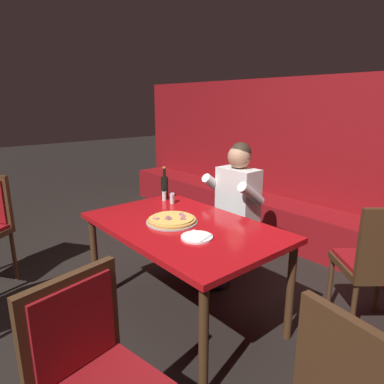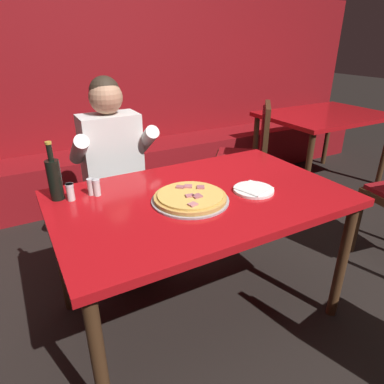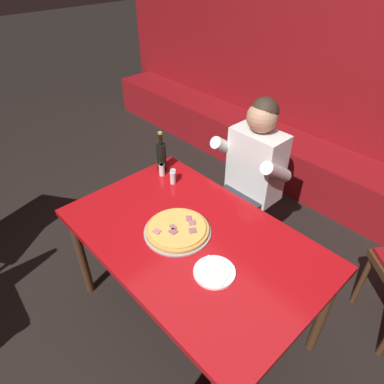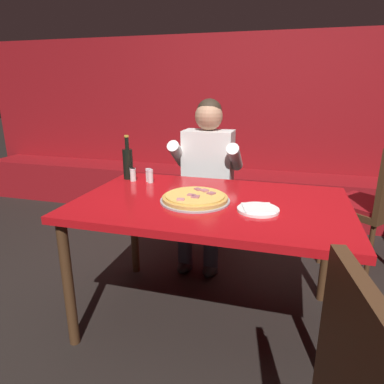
# 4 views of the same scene
# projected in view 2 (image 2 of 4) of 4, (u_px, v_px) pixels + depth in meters

# --- Properties ---
(ground_plane) EXTENTS (24.00, 24.00, 0.00)m
(ground_plane) POSITION_uv_depth(u_px,v_px,m) (199.00, 309.00, 2.05)
(ground_plane) COLOR black
(booth_wall_panel) EXTENTS (6.80, 0.16, 1.90)m
(booth_wall_panel) POSITION_uv_depth(u_px,v_px,m) (90.00, 96.00, 3.39)
(booth_wall_panel) COLOR maroon
(booth_wall_panel) RESTS_ON ground_plane
(booth_bench) EXTENTS (6.46, 0.48, 0.46)m
(booth_bench) POSITION_uv_depth(u_px,v_px,m) (107.00, 174.00, 3.43)
(booth_bench) COLOR maroon
(booth_bench) RESTS_ON ground_plane
(main_dining_table) EXTENTS (1.46, 0.92, 0.76)m
(main_dining_table) POSITION_uv_depth(u_px,v_px,m) (200.00, 208.00, 1.77)
(main_dining_table) COLOR #422816
(main_dining_table) RESTS_ON ground_plane
(pizza) EXTENTS (0.38, 0.38, 0.05)m
(pizza) POSITION_uv_depth(u_px,v_px,m) (190.00, 198.00, 1.66)
(pizza) COLOR #9E9EA3
(pizza) RESTS_ON main_dining_table
(plate_white_paper) EXTENTS (0.21, 0.21, 0.02)m
(plate_white_paper) POSITION_uv_depth(u_px,v_px,m) (254.00, 190.00, 1.77)
(plate_white_paper) COLOR white
(plate_white_paper) RESTS_ON main_dining_table
(beer_bottle) EXTENTS (0.07, 0.07, 0.29)m
(beer_bottle) POSITION_uv_depth(u_px,v_px,m) (54.00, 178.00, 1.65)
(beer_bottle) COLOR black
(beer_bottle) RESTS_ON main_dining_table
(shaker_black_pepper) EXTENTS (0.04, 0.04, 0.09)m
(shaker_black_pepper) POSITION_uv_depth(u_px,v_px,m) (71.00, 193.00, 1.66)
(shaker_black_pepper) COLOR silver
(shaker_black_pepper) RESTS_ON main_dining_table
(shaker_red_pepper_flakes) EXTENTS (0.04, 0.04, 0.09)m
(shaker_red_pepper_flakes) POSITION_uv_depth(u_px,v_px,m) (91.00, 188.00, 1.72)
(shaker_red_pepper_flakes) COLOR silver
(shaker_red_pepper_flakes) RESTS_ON main_dining_table
(shaker_parmesan) EXTENTS (0.04, 0.04, 0.09)m
(shaker_parmesan) POSITION_uv_depth(u_px,v_px,m) (70.00, 193.00, 1.66)
(shaker_parmesan) COLOR silver
(shaker_parmesan) RESTS_ON main_dining_table
(shaker_oregano) EXTENTS (0.04, 0.04, 0.09)m
(shaker_oregano) POSITION_uv_depth(u_px,v_px,m) (97.00, 188.00, 1.71)
(shaker_oregano) COLOR silver
(shaker_oregano) RESTS_ON main_dining_table
(diner_seated_blue_shirt) EXTENTS (0.53, 0.53, 1.27)m
(diner_seated_blue_shirt) POSITION_uv_depth(u_px,v_px,m) (116.00, 168.00, 2.25)
(diner_seated_blue_shirt) COLOR black
(diner_seated_blue_shirt) RESTS_ON ground_plane
(dining_chair_near_left) EXTENTS (0.62, 0.62, 0.99)m
(dining_chair_near_left) POSITION_uv_depth(u_px,v_px,m) (250.00, 151.00, 2.97)
(dining_chair_near_left) COLOR #422816
(dining_chair_near_left) RESTS_ON ground_plane
(background_dining_table) EXTENTS (1.25, 0.88, 0.76)m
(background_dining_table) POSITION_uv_depth(u_px,v_px,m) (324.00, 122.00, 3.55)
(background_dining_table) COLOR #422816
(background_dining_table) RESTS_ON ground_plane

